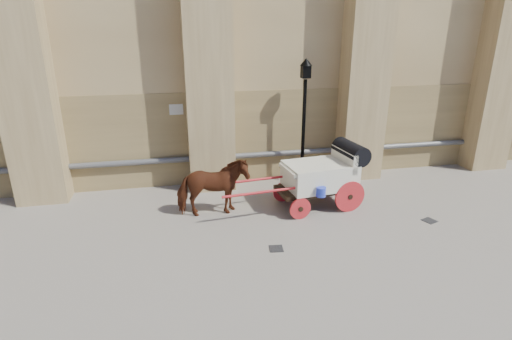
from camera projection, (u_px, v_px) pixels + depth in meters
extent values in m
plane|color=slate|center=(269.00, 237.00, 9.84)|extent=(90.00, 90.00, 0.00)
cube|color=#99804F|center=(298.00, 133.00, 13.55)|extent=(44.00, 0.35, 3.00)
cylinder|color=#59595B|center=(299.00, 152.00, 13.51)|extent=(42.00, 0.18, 0.18)
cube|color=beige|center=(176.00, 109.00, 12.28)|extent=(0.42, 0.04, 0.32)
imported|color=#602B15|center=(213.00, 188.00, 10.74)|extent=(1.93, 0.94, 1.61)
cube|color=black|center=(316.00, 188.00, 11.37)|extent=(2.30, 1.24, 0.12)
cube|color=silver|center=(319.00, 175.00, 11.27)|extent=(2.03, 1.46, 0.70)
cube|color=silver|center=(344.00, 159.00, 11.35)|extent=(0.29, 1.26, 0.55)
cube|color=silver|center=(292.00, 170.00, 10.93)|extent=(0.47, 1.13, 0.10)
cylinder|color=black|center=(351.00, 152.00, 11.35)|extent=(0.70, 1.30, 0.56)
cylinder|color=red|center=(350.00, 197.00, 11.07)|extent=(0.90, 0.16, 0.90)
cylinder|color=red|center=(328.00, 181.00, 12.18)|extent=(0.90, 0.16, 0.90)
cylinder|color=red|center=(300.00, 209.00, 10.68)|extent=(0.60, 0.13, 0.60)
cylinder|color=red|center=(283.00, 192.00, 11.78)|extent=(0.60, 0.13, 0.60)
cylinder|color=red|center=(267.00, 192.00, 10.38)|extent=(2.39, 0.34, 0.07)
cylinder|color=red|center=(256.00, 180.00, 11.18)|extent=(2.39, 0.34, 0.07)
cylinder|color=blue|center=(321.00, 192.00, 10.62)|extent=(0.26, 0.26, 0.26)
cylinder|color=black|center=(303.00, 133.00, 12.72)|extent=(0.11, 0.11, 3.39)
cone|color=black|center=(301.00, 178.00, 13.23)|extent=(0.34, 0.34, 0.34)
cube|color=black|center=(306.00, 71.00, 12.07)|extent=(0.26, 0.26, 0.40)
cone|color=black|center=(306.00, 62.00, 11.98)|extent=(0.38, 0.38, 0.23)
cube|color=black|center=(276.00, 249.00, 9.31)|extent=(0.35, 0.35, 0.01)
cube|color=black|center=(429.00, 221.00, 10.66)|extent=(0.41, 0.41, 0.01)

